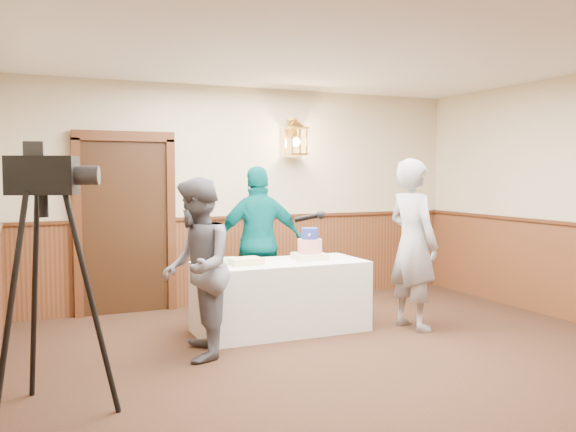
% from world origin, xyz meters
% --- Properties ---
extents(ground, '(7.00, 7.00, 0.00)m').
position_xyz_m(ground, '(0.00, 0.00, 0.00)').
color(ground, black).
rests_on(ground, ground).
extents(room_shell, '(6.02, 7.02, 2.81)m').
position_xyz_m(room_shell, '(-0.05, 0.45, 1.52)').
color(room_shell, '#C3B692').
rests_on(room_shell, ground).
extents(display_table, '(1.80, 0.80, 0.75)m').
position_xyz_m(display_table, '(-0.23, 1.90, 0.38)').
color(display_table, silver).
rests_on(display_table, ground).
extents(tiered_cake, '(0.36, 0.36, 0.34)m').
position_xyz_m(tiered_cake, '(0.14, 1.94, 0.88)').
color(tiered_cake, beige).
rests_on(tiered_cake, display_table).
extents(sheet_cake_yellow, '(0.35, 0.28, 0.07)m').
position_xyz_m(sheet_cake_yellow, '(-0.64, 1.85, 0.78)').
color(sheet_cake_yellow, '#D6C080').
rests_on(sheet_cake_yellow, display_table).
extents(sheet_cake_green, '(0.27, 0.22, 0.06)m').
position_xyz_m(sheet_cake_green, '(-0.83, 1.96, 0.78)').
color(sheet_cake_green, '#92CA8E').
rests_on(sheet_cake_green, display_table).
extents(interviewer, '(1.49, 0.94, 1.65)m').
position_xyz_m(interviewer, '(-1.30, 1.33, 0.83)').
color(interviewer, '#54555E').
rests_on(interviewer, ground).
extents(baker, '(0.53, 0.73, 1.85)m').
position_xyz_m(baker, '(1.14, 1.44, 0.92)').
color(baker, gray).
rests_on(baker, ground).
extents(assistant_p, '(1.08, 0.55, 1.77)m').
position_xyz_m(assistant_p, '(-0.21, 2.57, 0.89)').
color(assistant_p, '#035759').
rests_on(assistant_p, ground).
extents(tv_camera_rig, '(0.71, 0.66, 1.81)m').
position_xyz_m(tv_camera_rig, '(-2.60, 0.45, 0.81)').
color(tv_camera_rig, black).
rests_on(tv_camera_rig, ground).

